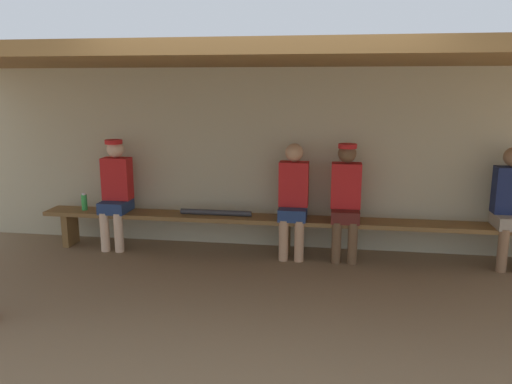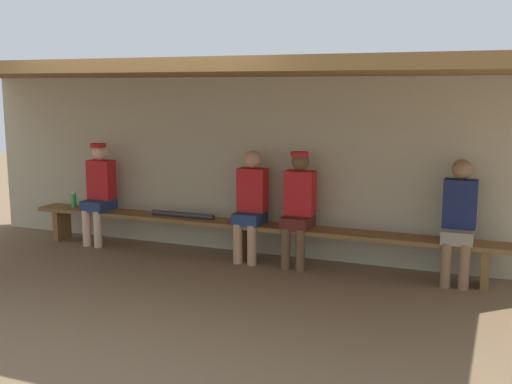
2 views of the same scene
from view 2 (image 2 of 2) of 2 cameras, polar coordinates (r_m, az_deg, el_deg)
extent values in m
plane|color=brown|center=(6.29, -6.68, -9.76)|extent=(24.00, 24.00, 0.00)
cube|color=#B7AD8C|center=(7.80, 0.26, 2.42)|extent=(8.00, 0.20, 2.20)
cube|color=brown|center=(6.55, -4.07, 11.18)|extent=(8.00, 2.80, 0.12)
cube|color=brown|center=(7.51, -1.03, -3.03)|extent=(6.00, 0.36, 0.05)
cube|color=brown|center=(8.98, -17.39, -2.86)|extent=(0.08, 0.29, 0.41)
cube|color=brown|center=(7.56, -1.03, -4.73)|extent=(0.08, 0.29, 0.41)
cube|color=brown|center=(6.99, 20.33, -6.55)|extent=(0.08, 0.29, 0.41)
cube|color=navy|center=(8.51, -14.26, -1.16)|extent=(0.32, 0.40, 0.14)
cylinder|color=beige|center=(8.50, -15.30, -3.22)|extent=(0.11, 0.11, 0.48)
cylinder|color=beige|center=(8.39, -14.33, -3.34)|extent=(0.11, 0.11, 0.48)
cube|color=red|center=(8.52, -14.03, 1.12)|extent=(0.34, 0.20, 0.52)
sphere|color=beige|center=(8.48, -14.13, 3.59)|extent=(0.21, 0.21, 0.21)
cylinder|color=red|center=(8.44, -14.32, 4.17)|extent=(0.21, 0.21, 0.05)
cube|color=navy|center=(7.44, -0.56, -2.39)|extent=(0.32, 0.40, 0.14)
cylinder|color=tan|center=(7.40, -1.68, -4.77)|extent=(0.11, 0.11, 0.48)
cylinder|color=tan|center=(7.33, -0.39, -4.91)|extent=(0.11, 0.11, 0.48)
cube|color=red|center=(7.45, -0.33, 0.21)|extent=(0.34, 0.20, 0.52)
sphere|color=tan|center=(7.40, -0.33, 3.04)|extent=(0.21, 0.21, 0.21)
cube|color=#591E19|center=(7.23, 3.85, -2.76)|extent=(0.32, 0.40, 0.14)
cylinder|color=brown|center=(7.18, 2.73, -5.22)|extent=(0.11, 0.11, 0.48)
cylinder|color=brown|center=(7.13, 4.10, -5.35)|extent=(0.11, 0.11, 0.48)
cube|color=red|center=(7.24, 4.08, -0.09)|extent=(0.34, 0.20, 0.52)
sphere|color=brown|center=(7.19, 4.11, 2.82)|extent=(0.21, 0.21, 0.21)
cylinder|color=red|center=(7.14, 4.02, 3.50)|extent=(0.21, 0.21, 0.05)
cube|color=gray|center=(6.90, 18.05, -3.83)|extent=(0.32, 0.40, 0.14)
cylinder|color=#8C6647|center=(6.82, 17.06, -6.45)|extent=(0.11, 0.11, 0.48)
cylinder|color=#8C6647|center=(6.81, 18.57, -6.56)|extent=(0.11, 0.11, 0.48)
cube|color=#19234C|center=(6.91, 18.24, -1.02)|extent=(0.34, 0.20, 0.52)
sphere|color=#8C6647|center=(6.85, 18.40, 2.02)|extent=(0.21, 0.21, 0.21)
cylinder|color=green|center=(8.78, -16.41, -0.75)|extent=(0.07, 0.07, 0.19)
cylinder|color=white|center=(8.76, -16.45, -0.05)|extent=(0.05, 0.05, 0.02)
cylinder|color=#333338|center=(7.86, -6.76, -2.08)|extent=(0.87, 0.07, 0.07)
camera|label=1|loc=(2.56, -45.68, 4.99)|focal=35.60mm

